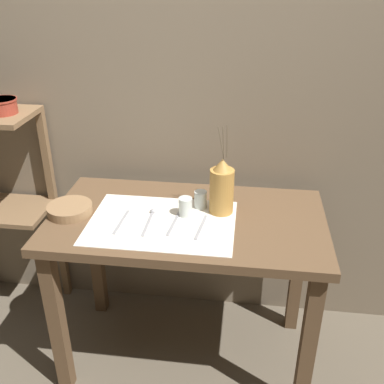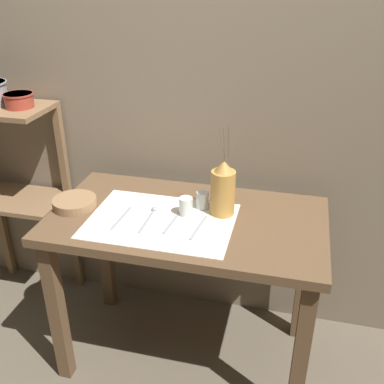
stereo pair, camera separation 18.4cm
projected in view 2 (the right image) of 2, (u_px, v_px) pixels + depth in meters
name	position (u px, v px, depth m)	size (l,w,h in m)	color
ground_plane	(188.00, 352.00, 2.26)	(12.00, 12.00, 0.00)	brown
stone_wall_back	(209.00, 95.00, 2.09)	(7.00, 0.06, 2.40)	#7A6B56
wooden_table	(187.00, 241.00, 1.96)	(1.17, 0.64, 0.79)	brown
wooden_shelf_unit	(14.00, 169.00, 2.35)	(0.50, 0.31, 1.14)	brown
linen_cloth	(161.00, 221.00, 1.87)	(0.60, 0.43, 0.00)	silver
pitcher_with_flowers	(223.00, 190.00, 1.87)	(0.10, 0.10, 0.39)	#B7843D
wooden_bowl	(75.00, 203.00, 1.97)	(0.19, 0.19, 0.04)	#8E6B47
glass_tumbler_near	(186.00, 206.00, 1.89)	(0.06, 0.06, 0.08)	silver
glass_tumbler_far	(203.00, 200.00, 1.95)	(0.05, 0.05, 0.08)	silver
knife_center	(122.00, 218.00, 1.88)	(0.02, 0.19, 0.00)	#939399
spoon_inner	(151.00, 214.00, 1.91)	(0.02, 0.20, 0.02)	#939399
fork_outer	(172.00, 222.00, 1.85)	(0.03, 0.19, 0.00)	#939399
fork_inner	(198.00, 228.00, 1.82)	(0.03, 0.19, 0.00)	#939399
metal_pot_small	(19.00, 100.00, 2.11)	(0.14, 0.14, 0.07)	#9E3828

